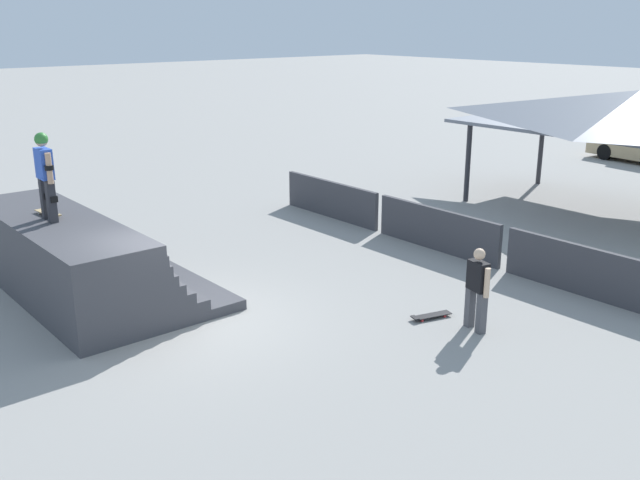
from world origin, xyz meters
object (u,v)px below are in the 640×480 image
skateboard_on_deck (49,213)px  skater_on_deck (45,171)px  bystander_walking (477,285)px  skateboard_on_ground (430,316)px

skateboard_on_deck → skater_on_deck: bearing=-19.6°
skateboard_on_deck → bystander_walking: skateboard_on_deck is taller
skater_on_deck → bystander_walking: 8.56m
skateboard_on_deck → skateboard_on_ground: bearing=34.8°
bystander_walking → skateboard_on_ground: 1.22m
skater_on_deck → skateboard_on_ground: size_ratio=2.05×
skater_on_deck → skateboard_on_deck: 1.01m
skater_on_deck → skateboard_on_ground: bearing=43.6°
bystander_walking → skateboard_on_ground: (-0.87, -0.25, -0.81)m
skateboard_on_ground → bystander_walking: bearing=121.7°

